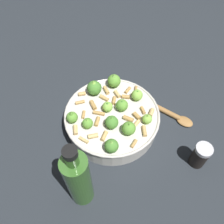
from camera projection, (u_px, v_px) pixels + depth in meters
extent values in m
plane|color=#23282D|center=(112.00, 125.00, 0.75)|extent=(2.40, 2.40, 0.00)
cylinder|color=beige|center=(112.00, 120.00, 0.72)|extent=(0.27, 0.27, 0.06)
torus|color=beige|center=(112.00, 114.00, 0.70)|extent=(0.28, 0.28, 0.01)
sphere|color=#8CC64C|center=(147.00, 119.00, 0.67)|extent=(0.03, 0.03, 0.03)
cone|color=#8CC64C|center=(148.00, 116.00, 0.66)|extent=(0.01, 0.01, 0.01)
sphere|color=#4C8933|center=(94.00, 88.00, 0.73)|extent=(0.04, 0.04, 0.04)
cone|color=#8CC64C|center=(94.00, 83.00, 0.71)|extent=(0.02, 0.02, 0.02)
sphere|color=#609E38|center=(88.00, 123.00, 0.66)|extent=(0.03, 0.03, 0.03)
cone|color=#8CC64C|center=(87.00, 120.00, 0.65)|extent=(0.01, 0.01, 0.01)
sphere|color=#4C8933|center=(112.00, 122.00, 0.66)|extent=(0.04, 0.04, 0.04)
cone|color=#609E38|center=(112.00, 119.00, 0.64)|extent=(0.01, 0.01, 0.01)
sphere|color=#8CC64C|center=(137.00, 95.00, 0.72)|extent=(0.03, 0.03, 0.03)
cone|color=#4C8933|center=(137.00, 92.00, 0.71)|extent=(0.02, 0.02, 0.01)
sphere|color=#609E38|center=(129.00, 128.00, 0.65)|extent=(0.04, 0.04, 0.04)
cone|color=#609E38|center=(129.00, 125.00, 0.63)|extent=(0.01, 0.01, 0.01)
sphere|color=#609E38|center=(114.00, 81.00, 0.75)|extent=(0.04, 0.04, 0.04)
cone|color=#75B247|center=(114.00, 76.00, 0.73)|extent=(0.02, 0.02, 0.02)
sphere|color=#8CC64C|center=(107.00, 107.00, 0.70)|extent=(0.03, 0.03, 0.03)
cone|color=#4C8933|center=(107.00, 104.00, 0.68)|extent=(0.02, 0.02, 0.01)
sphere|color=#609E38|center=(72.00, 119.00, 0.67)|extent=(0.03, 0.03, 0.03)
cone|color=#609E38|center=(71.00, 115.00, 0.65)|extent=(0.02, 0.02, 0.02)
sphere|color=#609E38|center=(122.00, 105.00, 0.70)|extent=(0.04, 0.04, 0.04)
cone|color=#4C8933|center=(122.00, 102.00, 0.68)|extent=(0.02, 0.02, 0.01)
sphere|color=#4C8933|center=(111.00, 146.00, 0.62)|extent=(0.04, 0.04, 0.04)
cone|color=#75B247|center=(111.00, 143.00, 0.60)|extent=(0.02, 0.02, 0.01)
cylinder|color=tan|center=(137.00, 116.00, 0.69)|extent=(0.03, 0.02, 0.01)
cylinder|color=tan|center=(80.00, 102.00, 0.72)|extent=(0.01, 0.03, 0.01)
cylinder|color=tan|center=(83.00, 115.00, 0.69)|extent=(0.03, 0.02, 0.01)
cylinder|color=tan|center=(82.00, 94.00, 0.74)|extent=(0.01, 0.02, 0.01)
cylinder|color=tan|center=(128.00, 90.00, 0.75)|extent=(0.02, 0.03, 0.01)
cylinder|color=tan|center=(93.00, 136.00, 0.65)|extent=(0.01, 0.03, 0.01)
cylinder|color=tan|center=(104.00, 98.00, 0.73)|extent=(0.03, 0.03, 0.01)
cylinder|color=tan|center=(97.00, 121.00, 0.68)|extent=(0.03, 0.02, 0.01)
cylinder|color=tan|center=(104.00, 136.00, 0.65)|extent=(0.03, 0.03, 0.01)
cylinder|color=tan|center=(136.00, 124.00, 0.67)|extent=(0.02, 0.03, 0.01)
cylinder|color=tan|center=(143.00, 110.00, 0.70)|extent=(0.03, 0.01, 0.01)
cylinder|color=tan|center=(144.00, 131.00, 0.66)|extent=(0.03, 0.02, 0.01)
cylinder|color=tan|center=(126.00, 97.00, 0.73)|extent=(0.02, 0.03, 0.01)
cylinder|color=tan|center=(136.00, 90.00, 0.75)|extent=(0.03, 0.02, 0.01)
cylinder|color=tan|center=(134.00, 144.00, 0.64)|extent=(0.02, 0.02, 0.01)
cylinder|color=tan|center=(75.00, 130.00, 0.66)|extent=(0.03, 0.01, 0.01)
cylinder|color=tan|center=(128.00, 119.00, 0.68)|extent=(0.03, 0.03, 0.01)
cylinder|color=tan|center=(93.00, 105.00, 0.71)|extent=(0.03, 0.02, 0.01)
cylinder|color=tan|center=(99.00, 113.00, 0.69)|extent=(0.02, 0.04, 0.01)
cylinder|color=tan|center=(114.00, 100.00, 0.72)|extent=(0.03, 0.02, 0.01)
cylinder|color=tan|center=(151.00, 113.00, 0.69)|extent=(0.03, 0.02, 0.01)
cylinder|color=tan|center=(106.00, 90.00, 0.75)|extent=(0.03, 0.02, 0.01)
cylinder|color=tan|center=(117.00, 94.00, 0.74)|extent=(0.03, 0.02, 0.01)
cylinder|color=tan|center=(84.00, 140.00, 0.64)|extent=(0.03, 0.03, 0.01)
cylinder|color=black|center=(199.00, 156.00, 0.65)|extent=(0.04, 0.04, 0.07)
cylinder|color=silver|center=(204.00, 150.00, 0.61)|extent=(0.04, 0.04, 0.01)
cylinder|color=#336023|center=(79.00, 181.00, 0.54)|extent=(0.06, 0.06, 0.20)
cylinder|color=#336023|center=(72.00, 159.00, 0.45)|extent=(0.03, 0.03, 0.04)
cylinder|color=black|center=(70.00, 153.00, 0.43)|extent=(0.03, 0.03, 0.02)
cylinder|color=#9E703D|center=(154.00, 105.00, 0.78)|extent=(0.14, 0.14, 0.02)
ellipsoid|color=#9E703D|center=(185.00, 121.00, 0.75)|extent=(0.06, 0.06, 0.01)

